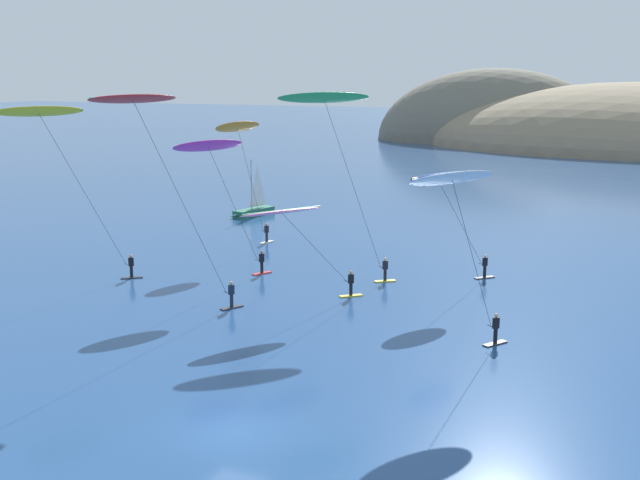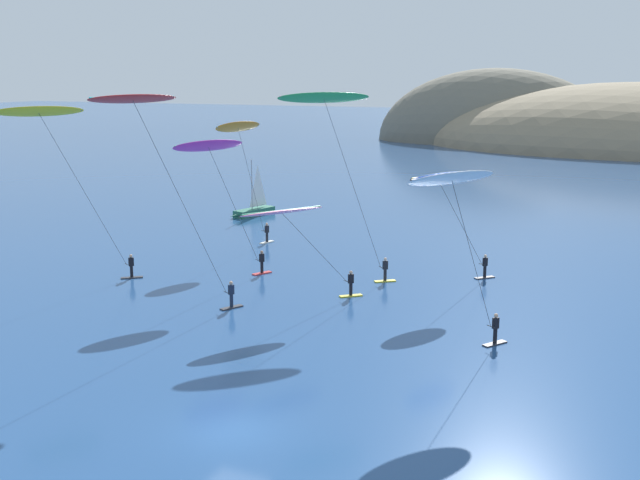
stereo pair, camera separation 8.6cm
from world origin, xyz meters
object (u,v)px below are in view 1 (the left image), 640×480
at_px(kitesurfer_white, 455,190).
at_px(kitesurfer_yellow, 47,125).
at_px(sailboat_near, 252,209).
at_px(kitesurfer_orange, 240,137).
at_px(kitesurfer_green, 329,111).
at_px(kitesurfer_blue, 442,185).
at_px(kitesurfer_magenta, 213,156).
at_px(kitesurfer_red, 143,118).
at_px(kitesurfer_pink, 288,219).

height_order(kitesurfer_white, kitesurfer_yellow, kitesurfer_yellow).
xyz_separation_m(sailboat_near, kitesurfer_orange, (6.80, -13.49, 8.45)).
bearing_deg(kitesurfer_orange, kitesurfer_green, -36.17).
xyz_separation_m(kitesurfer_blue, kitesurfer_magenta, (-14.49, -4.65, 1.71)).
distance_m(sailboat_near, kitesurfer_magenta, 27.57).
bearing_deg(kitesurfer_yellow, kitesurfer_magenta, 32.77).
bearing_deg(kitesurfer_white, sailboat_near, 133.11).
relative_size(kitesurfer_orange, kitesurfer_green, 0.80).
relative_size(kitesurfer_orange, kitesurfer_magenta, 1.06).
height_order(kitesurfer_green, kitesurfer_magenta, kitesurfer_green).
xyz_separation_m(kitesurfer_red, kitesurfer_magenta, (-1.61, 9.51, -2.99)).
xyz_separation_m(kitesurfer_orange, kitesurfer_magenta, (4.04, -10.54, -0.36)).
distance_m(kitesurfer_yellow, kitesurfer_pink, 17.35).
bearing_deg(kitesurfer_yellow, kitesurfer_orange, 73.35).
distance_m(kitesurfer_orange, kitesurfer_red, 21.00).
xyz_separation_m(kitesurfer_white, kitesurfer_blue, (-4.25, 12.21, -1.52)).
relative_size(kitesurfer_orange, kitesurfer_red, 0.80).
relative_size(kitesurfer_white, kitesurfer_pink, 1.21).
height_order(kitesurfer_yellow, kitesurfer_pink, kitesurfer_yellow).
bearing_deg(kitesurfer_orange, kitesurfer_pink, -50.72).
relative_size(sailboat_near, kitesurfer_pink, 0.75).
bearing_deg(kitesurfer_green, kitesurfer_pink, -91.27).
distance_m(kitesurfer_white, kitesurfer_pink, 12.31).
bearing_deg(kitesurfer_red, sailboat_near, 110.35).
bearing_deg(kitesurfer_yellow, kitesurfer_pink, 7.58).
bearing_deg(kitesurfer_yellow, kitesurfer_blue, 23.93).
height_order(kitesurfer_orange, kitesurfer_white, kitesurfer_orange).
bearing_deg(sailboat_near, kitesurfer_orange, -63.25).
height_order(kitesurfer_red, kitesurfer_blue, kitesurfer_red).
distance_m(kitesurfer_yellow, kitesurfer_blue, 25.88).
bearing_deg(kitesurfer_pink, kitesurfer_red, -134.62).
distance_m(kitesurfer_green, kitesurfer_pink, 8.29).
relative_size(kitesurfer_pink, kitesurfer_magenta, 0.80).
relative_size(kitesurfer_orange, kitesurfer_yellow, 0.86).
height_order(sailboat_near, kitesurfer_green, kitesurfer_green).
bearing_deg(kitesurfer_yellow, kitesurfer_green, 25.17).
bearing_deg(kitesurfer_red, kitesurfer_green, 62.51).
xyz_separation_m(kitesurfer_orange, kitesurfer_red, (5.64, -20.05, 2.63)).
bearing_deg(kitesurfer_pink, kitesurfer_yellow, -172.42).
xyz_separation_m(kitesurfer_red, kitesurfer_pink, (5.88, 5.96, -6.13)).
distance_m(sailboat_near, kitesurfer_white, 43.99).
height_order(kitesurfer_white, kitesurfer_magenta, kitesurfer_magenta).
height_order(kitesurfer_red, kitesurfer_green, kitesurfer_red).
height_order(sailboat_near, kitesurfer_pink, kitesurfer_pink).
bearing_deg(kitesurfer_orange, kitesurfer_magenta, -69.04).
bearing_deg(kitesurfer_white, kitesurfer_blue, 109.20).
height_order(kitesurfer_white, kitesurfer_pink, kitesurfer_white).
relative_size(kitesurfer_red, kitesurfer_green, 1.01).
relative_size(sailboat_near, kitesurfer_orange, 0.57).
relative_size(kitesurfer_white, kitesurfer_green, 0.74).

